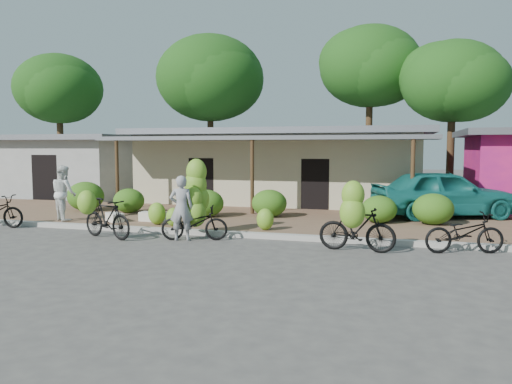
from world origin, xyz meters
TOP-DOWN VIEW (x-y plane):
  - ground at (0.00, 0.00)m, footprint 100.00×100.00m
  - sidewalk at (0.00, 5.00)m, footprint 60.00×6.00m
  - curb at (0.00, 2.00)m, footprint 60.00×0.25m
  - shop_main at (0.00, 10.93)m, footprint 13.00×8.50m
  - shop_grey at (-11.00, 10.99)m, footprint 7.00×6.00m
  - tree_back_left at (-13.69, 13.11)m, footprint 5.02×4.88m
  - tree_far_center at (-5.69, 16.11)m, footprint 6.23×6.19m
  - tree_center_right at (3.31, 16.61)m, footprint 5.53×5.44m
  - tree_near_right at (7.31, 14.61)m, footprint 5.00×4.87m
  - hedge_0 at (-6.41, 5.15)m, footprint 1.43×1.29m
  - hedge_1 at (-4.47, 5.03)m, footprint 1.17×1.05m
  - hedge_2 at (-1.29, 4.85)m, footprint 1.22×1.10m
  - hedge_3 at (0.83, 5.40)m, footprint 1.23×1.11m
  - hedge_4 at (4.58, 5.07)m, footprint 1.13×1.02m
  - hedge_5 at (6.23, 5.18)m, footprint 1.26×1.14m
  - bike_left at (-2.68, 0.71)m, footprint 1.95×1.39m
  - bike_center at (-0.27, 1.45)m, footprint 1.92×1.36m
  - bike_right at (4.21, 0.79)m, footprint 1.92×1.25m
  - bike_far_right at (6.72, 1.44)m, footprint 2.00×1.16m
  - loose_banana_a at (-2.13, 2.74)m, footprint 0.56×0.48m
  - loose_banana_b at (-1.48, 2.57)m, footprint 0.46×0.39m
  - loose_banana_c at (1.42, 2.68)m, footprint 0.51×0.44m
  - sack_near at (-2.61, 3.38)m, footprint 0.86×0.42m
  - sack_far at (-3.77, 2.95)m, footprint 0.83×0.76m
  - vendor at (-0.51, 1.07)m, footprint 0.74×0.59m
  - bystander at (-5.54, 2.73)m, footprint 1.13×1.07m
  - teal_van at (6.64, 7.00)m, footprint 5.28×3.63m

SIDE VIEW (x-z plane):
  - ground at x=0.00m, z-range 0.00..0.00m
  - sidewalk at x=0.00m, z-range 0.00..0.12m
  - curb at x=0.00m, z-range 0.00..0.15m
  - sack_far at x=-3.77m, z-range 0.12..0.40m
  - sack_near at x=-2.61m, z-range 0.12..0.42m
  - loose_banana_b at x=-1.48m, z-range 0.12..0.69m
  - loose_banana_c at x=1.42m, z-range 0.12..0.76m
  - loose_banana_a at x=-2.13m, z-range 0.12..0.82m
  - bike_far_right at x=6.72m, z-range 0.00..0.99m
  - hedge_4 at x=4.58m, z-range 0.12..1.00m
  - hedge_1 at x=-4.47m, z-range 0.12..1.03m
  - hedge_2 at x=-1.29m, z-range 0.12..1.07m
  - hedge_3 at x=0.83m, z-range 0.12..1.08m
  - hedge_5 at x=6.23m, z-range 0.12..1.11m
  - bike_left at x=-2.68m, z-range -0.07..1.33m
  - hedge_0 at x=-6.41m, z-range 0.12..1.24m
  - bike_right at x=4.21m, z-range -0.16..1.62m
  - bike_center at x=-0.27m, z-range -0.25..1.98m
  - vendor at x=-0.51m, z-range 0.00..1.79m
  - teal_van at x=6.64m, z-range 0.12..1.79m
  - bystander at x=-5.54m, z-range 0.12..1.96m
  - shop_grey at x=-11.00m, z-range 0.04..3.19m
  - shop_main at x=0.00m, z-range 0.05..3.40m
  - tree_near_right at x=7.31m, z-range 1.97..9.62m
  - tree_back_left at x=-13.69m, z-range 2.05..9.86m
  - tree_far_center at x=-5.69m, z-range 2.13..11.14m
  - tree_center_right at x=3.31m, z-range 2.45..11.50m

